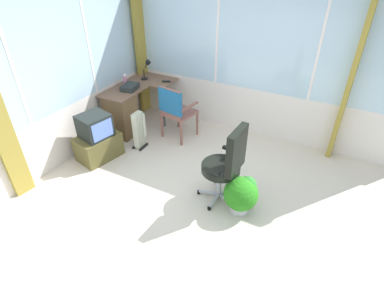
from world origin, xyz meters
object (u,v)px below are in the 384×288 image
(desk_lamp, at_px, (148,66))
(wooden_armchair, at_px, (174,107))
(tv_on_stand, at_px, (97,139))
(paper_tray, at_px, (130,87))
(spray_bottle, at_px, (125,79))
(office_chair, at_px, (228,162))
(potted_plant, at_px, (242,194))
(tv_remote, at_px, (166,81))
(space_heater, at_px, (139,129))
(desk, at_px, (123,112))

(desk_lamp, relative_size, wooden_armchair, 0.37)
(tv_on_stand, bearing_deg, paper_tray, 3.29)
(spray_bottle, relative_size, tv_on_stand, 0.29)
(office_chair, bearing_deg, potted_plant, -110.98)
(tv_remote, bearing_deg, paper_tray, 123.86)
(spray_bottle, relative_size, office_chair, 0.19)
(desk_lamp, relative_size, space_heater, 0.56)
(desk, distance_m, wooden_armchair, 0.96)
(potted_plant, bearing_deg, tv_remote, 51.75)
(tv_on_stand, relative_size, space_heater, 1.18)
(paper_tray, bearing_deg, spray_bottle, 54.29)
(desk, xyz_separation_m, potted_plant, (-0.87, -2.52, -0.14))
(desk_lamp, height_order, paper_tray, desk_lamp)
(desk, distance_m, desk_lamp, 0.97)
(spray_bottle, bearing_deg, office_chair, -114.82)
(spray_bottle, height_order, office_chair, office_chair)
(office_chair, height_order, potted_plant, office_chair)
(tv_remote, height_order, potted_plant, tv_remote)
(tv_remote, height_order, wooden_armchair, wooden_armchair)
(tv_on_stand, height_order, potted_plant, tv_on_stand)
(tv_remote, height_order, spray_bottle, spray_bottle)
(desk_lamp, height_order, tv_on_stand, desk_lamp)
(desk_lamp, relative_size, paper_tray, 1.20)
(desk_lamp, bearing_deg, space_heater, -155.78)
(potted_plant, bearing_deg, desk, 70.91)
(tv_remote, bearing_deg, spray_bottle, 102.58)
(tv_remote, xyz_separation_m, potted_plant, (-1.64, -2.08, -0.51))
(desk, relative_size, potted_plant, 2.67)
(office_chair, relative_size, potted_plant, 2.23)
(tv_on_stand, distance_m, potted_plant, 2.40)
(desk, bearing_deg, tv_remote, -29.93)
(paper_tray, bearing_deg, wooden_armchair, -87.01)
(desk, distance_m, potted_plant, 2.67)
(wooden_armchair, distance_m, office_chair, 1.69)
(tv_remote, height_order, paper_tray, paper_tray)
(paper_tray, height_order, space_heater, paper_tray)
(desk, height_order, office_chair, office_chair)
(paper_tray, bearing_deg, desk_lamp, 0.39)
(desk_lamp, height_order, spray_bottle, desk_lamp)
(spray_bottle, relative_size, space_heater, 0.34)
(tv_on_stand, bearing_deg, wooden_armchair, -37.49)
(spray_bottle, bearing_deg, tv_remote, -54.35)
(tv_remote, distance_m, paper_tray, 0.69)
(wooden_armchair, bearing_deg, tv_remote, 41.45)
(desk, xyz_separation_m, paper_tray, (0.19, -0.06, 0.40))
(tv_remote, distance_m, potted_plant, 2.69)
(desk, bearing_deg, tv_on_stand, -171.34)
(space_heater, bearing_deg, wooden_armchair, -40.05)
(office_chair, distance_m, tv_on_stand, 2.17)
(potted_plant, bearing_deg, tv_on_stand, 88.22)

